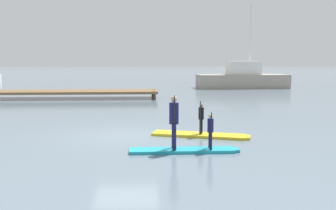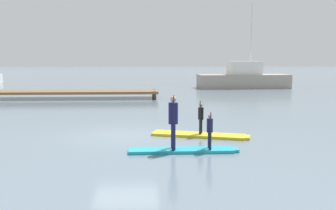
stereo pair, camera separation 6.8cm
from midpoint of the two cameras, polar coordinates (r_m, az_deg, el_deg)
ground_plane at (r=14.65m, az=-6.54°, el=-4.66°), size 240.00×240.00×0.00m
paddleboard_near at (r=14.53m, az=4.81°, el=-4.53°), size 3.76×1.85×0.10m
paddler_child_solo at (r=14.39m, az=4.88°, el=-1.78°), size 0.26×0.39×1.28m
paddleboard_far at (r=12.12m, az=2.27°, el=-6.86°), size 3.49×0.65×0.10m
paddler_adult at (r=11.88m, az=0.74°, el=-2.09°), size 0.30×0.53×1.74m
paddler_child_front at (r=12.07m, az=6.27°, el=-3.67°), size 0.20×0.39×1.19m
fishing_boat_white_large at (r=38.58m, az=11.14°, el=3.95°), size 9.12×3.22×8.37m
floating_dock at (r=28.97m, az=-15.45°, el=1.91°), size 13.82×2.67×0.58m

